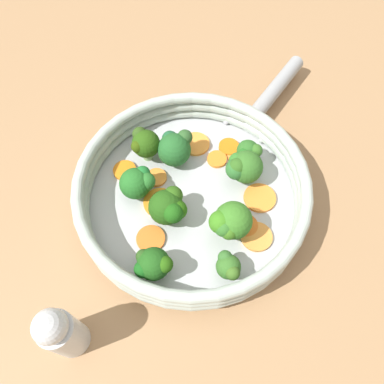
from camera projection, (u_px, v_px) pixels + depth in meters
ground_plane at (192, 202)px, 0.52m from camera, size 4.00×4.00×0.00m
skillet at (192, 200)px, 0.52m from camera, size 0.29×0.29×0.01m
skillet_rim_wall at (192, 189)px, 0.49m from camera, size 0.31×0.31×0.05m
skillet_handle at (274, 91)px, 0.60m from camera, size 0.15×0.11×0.02m
skillet_rivet_left at (262, 140)px, 0.56m from camera, size 0.01×0.01×0.01m
skillet_rivet_right at (226, 122)px, 0.57m from camera, size 0.01×0.01×0.01m
carrot_slice_0 at (229, 147)px, 0.55m from camera, size 0.04×0.04×0.01m
carrot_slice_1 at (196, 144)px, 0.56m from camera, size 0.05×0.05×0.00m
carrot_slice_2 at (125, 170)px, 0.53m from camera, size 0.05×0.05×0.01m
carrot_slice_3 at (260, 198)px, 0.51m from camera, size 0.06×0.06×0.00m
carrot_slice_4 at (217, 159)px, 0.54m from camera, size 0.03×0.03×0.00m
carrot_slice_5 at (239, 156)px, 0.55m from camera, size 0.05×0.05×0.00m
carrot_slice_6 at (156, 177)px, 0.53m from camera, size 0.04×0.04×0.00m
carrot_slice_7 at (257, 237)px, 0.48m from camera, size 0.06×0.06×0.00m
carrot_slice_8 at (245, 226)px, 0.49m from camera, size 0.04×0.04×0.00m
carrot_slice_9 at (151, 239)px, 0.48m from camera, size 0.05×0.05×0.00m
carrot_slice_10 at (160, 203)px, 0.51m from camera, size 0.06×0.06×0.00m
broccoli_floret_0 at (229, 266)px, 0.44m from camera, size 0.03×0.04×0.04m
broccoli_floret_1 at (248, 152)px, 0.52m from camera, size 0.04×0.03×0.04m
broccoli_floret_2 at (243, 168)px, 0.50m from camera, size 0.05×0.05×0.05m
broccoli_floret_3 at (145, 143)px, 0.52m from camera, size 0.04×0.04×0.05m
broccoli_floret_4 at (138, 183)px, 0.50m from camera, size 0.05×0.04×0.05m
broccoli_floret_5 at (169, 207)px, 0.47m from camera, size 0.05×0.05×0.05m
broccoli_floret_6 at (153, 264)px, 0.44m from camera, size 0.05×0.04×0.05m
broccoli_floret_7 at (177, 147)px, 0.52m from camera, size 0.05×0.05×0.05m
broccoli_floret_8 at (230, 222)px, 0.46m from camera, size 0.06×0.05×0.06m
salt_shaker at (61, 332)px, 0.39m from camera, size 0.04×0.04×0.10m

